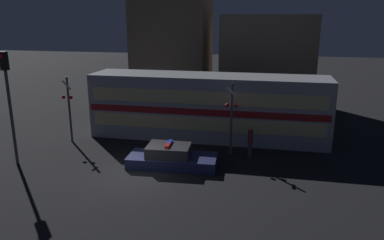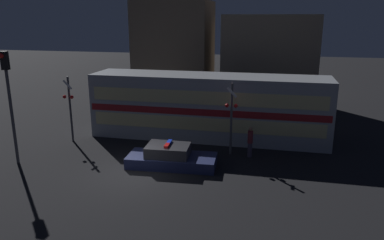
{
  "view_description": "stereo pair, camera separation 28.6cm",
  "coord_description": "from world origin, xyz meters",
  "px_view_note": "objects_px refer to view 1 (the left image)",
  "views": [
    {
      "loc": [
        6.2,
        -15.8,
        7.42
      ],
      "look_at": [
        2.04,
        4.08,
        1.79
      ],
      "focal_mm": 35.0,
      "sensor_mm": 36.0,
      "label": 1
    },
    {
      "loc": [
        6.48,
        -15.74,
        7.42
      ],
      "look_at": [
        2.04,
        4.08,
        1.79
      ],
      "focal_mm": 35.0,
      "sensor_mm": 36.0,
      "label": 2
    }
  ],
  "objects_px": {
    "police_car": "(171,158)",
    "pedestrian": "(250,141)",
    "traffic_light_corner": "(8,93)",
    "crossing_signal_near": "(231,115)",
    "train": "(208,107)"
  },
  "relations": [
    {
      "from": "traffic_light_corner",
      "to": "crossing_signal_near",
      "type": "bearing_deg",
      "value": 19.1
    },
    {
      "from": "police_car",
      "to": "pedestrian",
      "type": "relative_size",
      "value": 2.7
    },
    {
      "from": "train",
      "to": "traffic_light_corner",
      "type": "distance_m",
      "value": 11.22
    },
    {
      "from": "police_car",
      "to": "traffic_light_corner",
      "type": "bearing_deg",
      "value": -173.57
    },
    {
      "from": "train",
      "to": "pedestrian",
      "type": "bearing_deg",
      "value": -46.2
    },
    {
      "from": "train",
      "to": "crossing_signal_near",
      "type": "bearing_deg",
      "value": -57.79
    },
    {
      "from": "police_car",
      "to": "pedestrian",
      "type": "distance_m",
      "value": 4.44
    },
    {
      "from": "train",
      "to": "traffic_light_corner",
      "type": "bearing_deg",
      "value": -144.14
    },
    {
      "from": "train",
      "to": "traffic_light_corner",
      "type": "xyz_separation_m",
      "value": [
        -8.98,
        -6.49,
        1.78
      ]
    },
    {
      "from": "pedestrian",
      "to": "crossing_signal_near",
      "type": "distance_m",
      "value": 1.74
    },
    {
      "from": "police_car",
      "to": "traffic_light_corner",
      "type": "xyz_separation_m",
      "value": [
        -7.94,
        -1.39,
        3.31
      ]
    },
    {
      "from": "pedestrian",
      "to": "traffic_light_corner",
      "type": "relative_size",
      "value": 0.3
    },
    {
      "from": "train",
      "to": "crossing_signal_near",
      "type": "xyz_separation_m",
      "value": [
        1.75,
        -2.78,
        0.25
      ]
    },
    {
      "from": "train",
      "to": "police_car",
      "type": "relative_size",
      "value": 3.16
    },
    {
      "from": "crossing_signal_near",
      "to": "pedestrian",
      "type": "bearing_deg",
      "value": -9.15
    }
  ]
}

